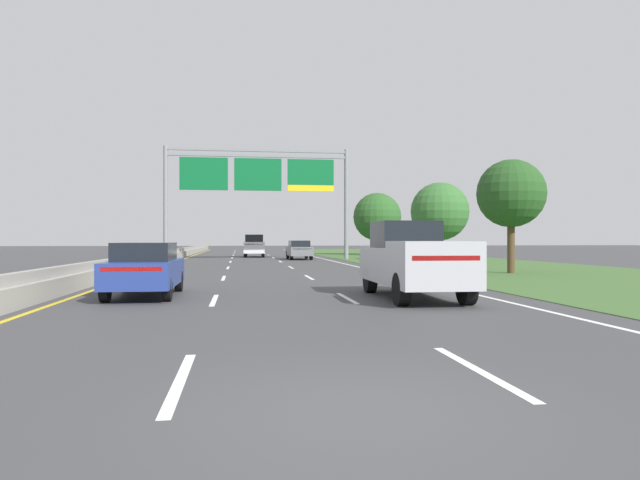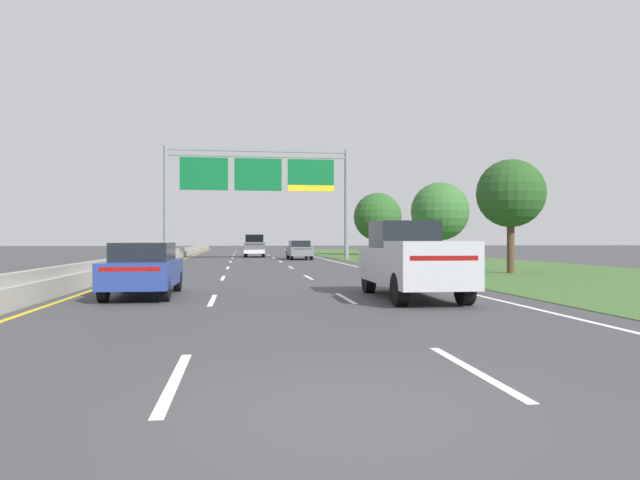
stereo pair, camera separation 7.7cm
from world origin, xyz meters
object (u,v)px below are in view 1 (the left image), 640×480
car_white_centre_lane_suv (254,245)px  pickup_truck_silver (413,260)px  roadside_tree_near (511,194)px  overhead_sign_gantry (258,180)px  car_grey_right_lane_sedan (299,250)px  roadside_tree_far (377,217)px  car_blue_left_lane_sedan (145,268)px  roadside_tree_mid (440,212)px

car_white_centre_lane_suv → pickup_truck_silver: bearing=-173.1°
roadside_tree_near → overhead_sign_gantry: bearing=119.6°
car_white_centre_lane_suv → car_grey_right_lane_sedan: car_white_centre_lane_suv is taller
car_grey_right_lane_sedan → roadside_tree_far: bearing=-39.5°
car_blue_left_lane_sedan → car_white_centre_lane_suv: size_ratio=0.93×
roadside_tree_far → car_grey_right_lane_sedan: bearing=-128.4°
pickup_truck_silver → roadside_tree_far: bearing=-11.8°
roadside_tree_near → roadside_tree_far: 33.01m
roadside_tree_near → roadside_tree_mid: roadside_tree_mid is taller
car_grey_right_lane_sedan → overhead_sign_gantry: bearing=95.1°
car_blue_left_lane_sedan → roadside_tree_far: size_ratio=0.67×
car_grey_right_lane_sedan → roadside_tree_mid: bearing=-118.8°
roadside_tree_near → roadside_tree_far: bearing=87.7°
overhead_sign_gantry → roadside_tree_mid: bearing=-20.2°
overhead_sign_gantry → car_white_centre_lane_suv: (-0.12, 7.45, -5.43)m
overhead_sign_gantry → car_grey_right_lane_sedan: 6.67m
car_grey_right_lane_sedan → roadside_tree_near: size_ratio=0.79×
car_grey_right_lane_sedan → roadside_tree_far: size_ratio=0.67×
car_white_centre_lane_suv → car_grey_right_lane_sedan: (3.54, -7.09, -0.28)m
car_white_centre_lane_suv → roadside_tree_mid: size_ratio=0.79×
roadside_tree_far → car_blue_left_lane_sedan: bearing=-112.2°
overhead_sign_gantry → pickup_truck_silver: (3.42, -31.19, -5.45)m
car_white_centre_lane_suv → roadside_tree_near: 30.50m
car_grey_right_lane_sedan → roadside_tree_mid: (10.23, -5.40, 2.97)m
pickup_truck_silver → car_white_centre_lane_suv: 38.80m
car_grey_right_lane_sedan → roadside_tree_mid: roadside_tree_mid is taller
car_blue_left_lane_sedan → roadside_tree_mid: size_ratio=0.73×
overhead_sign_gantry → roadside_tree_mid: overhead_sign_gantry is taller
roadside_tree_mid → roadside_tree_far: 17.49m
pickup_truck_silver → roadside_tree_near: roadside_tree_near is taller
pickup_truck_silver → car_grey_right_lane_sedan: size_ratio=1.22×
overhead_sign_gantry → roadside_tree_near: 23.77m
car_grey_right_lane_sedan → pickup_truck_silver: bearing=179.0°
roadside_tree_mid → roadside_tree_far: bearing=92.1°
car_blue_left_lane_sedan → roadside_tree_mid: (17.84, 24.64, 2.97)m
roadside_tree_far → roadside_tree_mid: bearing=-87.9°
car_white_centre_lane_suv → roadside_tree_far: 14.36m
overhead_sign_gantry → roadside_tree_near: bearing=-60.4°
car_blue_left_lane_sedan → car_grey_right_lane_sedan: size_ratio=0.99×
car_white_centre_lane_suv → roadside_tree_near: bearing=-155.4°
car_white_centre_lane_suv → roadside_tree_mid: (13.77, -12.49, 2.69)m
car_blue_left_lane_sedan → roadside_tree_far: bearing=-22.4°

